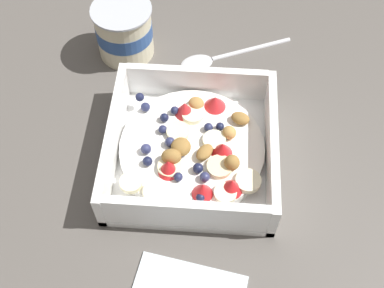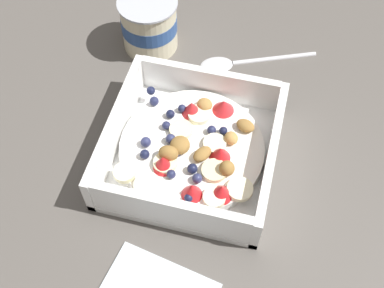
% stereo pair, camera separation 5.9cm
% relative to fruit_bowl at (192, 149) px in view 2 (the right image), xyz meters
% --- Properties ---
extents(ground_plane, '(2.40, 2.40, 0.00)m').
position_rel_fruit_bowl_xyz_m(ground_plane, '(0.00, 0.01, -0.02)').
color(ground_plane, '#56514C').
extents(fruit_bowl, '(0.20, 0.20, 0.06)m').
position_rel_fruit_bowl_xyz_m(fruit_bowl, '(0.00, 0.00, 0.00)').
color(fruit_bowl, white).
rests_on(fruit_bowl, ground).
extents(spoon, '(0.09, 0.17, 0.01)m').
position_rel_fruit_bowl_xyz_m(spoon, '(0.17, -0.02, -0.02)').
color(spoon, silver).
rests_on(spoon, ground).
extents(yogurt_cup, '(0.08, 0.08, 0.08)m').
position_rel_fruit_bowl_xyz_m(yogurt_cup, '(0.18, 0.11, 0.02)').
color(yogurt_cup, beige).
rests_on(yogurt_cup, ground).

